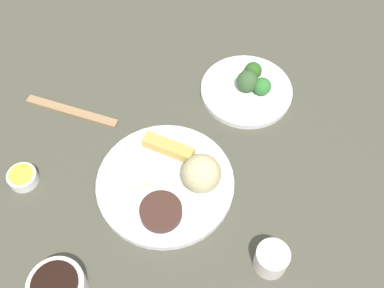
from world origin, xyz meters
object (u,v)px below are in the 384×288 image
(broccoli_plate, at_px, (246,91))
(teacup, at_px, (271,259))
(sauce_ramekin_hot_mustard, at_px, (23,178))
(chopsticks_pair, at_px, (72,111))
(main_plate, at_px, (165,183))
(soy_sauce_bowl, at_px, (57,288))

(broccoli_plate, height_order, teacup, teacup)
(sauce_ramekin_hot_mustard, height_order, chopsticks_pair, sauce_ramekin_hot_mustard)
(main_plate, distance_m, broccoli_plate, 0.30)
(sauce_ramekin_hot_mustard, bearing_deg, teacup, -53.35)
(sauce_ramekin_hot_mustard, bearing_deg, chopsticks_pair, 34.22)
(broccoli_plate, xyz_separation_m, sauce_ramekin_hot_mustard, (-0.52, 0.06, 0.01))
(soy_sauce_bowl, distance_m, chopsticks_pair, 0.40)
(teacup, xyz_separation_m, chopsticks_pair, (-0.15, 0.52, -0.02))
(broccoli_plate, xyz_separation_m, chopsticks_pair, (-0.36, 0.17, -0.00))
(main_plate, distance_m, soy_sauce_bowl, 0.28)
(chopsticks_pair, bearing_deg, soy_sauce_bowl, -118.33)
(sauce_ramekin_hot_mustard, relative_size, teacup, 0.97)
(soy_sauce_bowl, distance_m, teacup, 0.38)
(soy_sauce_bowl, bearing_deg, main_plate, 16.13)
(broccoli_plate, relative_size, chopsticks_pair, 0.95)
(teacup, height_order, chopsticks_pair, teacup)
(main_plate, xyz_separation_m, soy_sauce_bowl, (-0.27, -0.08, 0.01))
(soy_sauce_bowl, bearing_deg, teacup, -26.25)
(broccoli_plate, xyz_separation_m, teacup, (-0.21, -0.35, 0.02))
(soy_sauce_bowl, height_order, teacup, teacup)
(main_plate, relative_size, chopsticks_pair, 1.26)
(sauce_ramekin_hot_mustard, bearing_deg, soy_sauce_bowl, -97.68)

